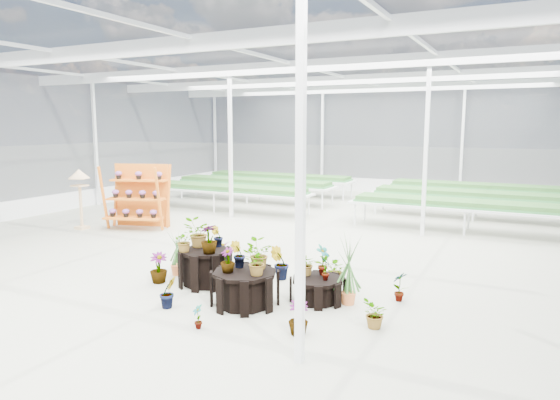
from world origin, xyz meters
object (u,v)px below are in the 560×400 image
at_px(plinth_mid, 245,288).
at_px(plinth_low, 317,290).
at_px(shelf_rack, 137,197).
at_px(bird_table, 80,199).
at_px(plinth_tall, 205,267).

distance_m(plinth_mid, plinth_low, 1.22).
bearing_deg(shelf_rack, bird_table, -168.53).
distance_m(plinth_mid, bird_table, 7.93).
height_order(plinth_low, bird_table, bird_table).
distance_m(shelf_rack, bird_table, 1.58).
relative_size(plinth_low, bird_table, 0.52).
height_order(plinth_low, shelf_rack, shelf_rack).
xyz_separation_m(plinth_tall, plinth_low, (2.20, 0.10, -0.13)).
height_order(plinth_mid, bird_table, bird_table).
height_order(plinth_mid, shelf_rack, shelf_rack).
distance_m(plinth_low, shelf_rack, 7.62).
relative_size(shelf_rack, bird_table, 1.07).
relative_size(plinth_tall, bird_table, 0.57).
relative_size(plinth_tall, shelf_rack, 0.53).
relative_size(plinth_mid, shelf_rack, 0.60).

